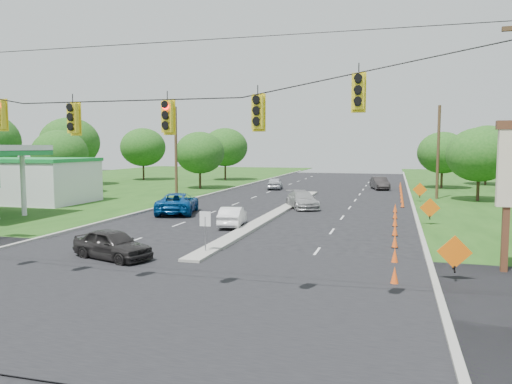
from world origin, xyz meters
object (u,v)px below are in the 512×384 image
(gas_station, at_px, (11,175))
(black_sedan, at_px, (112,244))
(white_sedan, at_px, (232,216))
(blue_pickup, at_px, (178,203))

(gas_station, xyz_separation_m, black_sedan, (19.98, -16.38, -1.88))
(black_sedan, bearing_deg, white_sedan, 6.18)
(gas_station, height_order, blue_pickup, gas_station)
(black_sedan, distance_m, blue_pickup, 15.52)
(white_sedan, bearing_deg, black_sedan, 68.40)
(blue_pickup, bearing_deg, black_sedan, 89.00)
(black_sedan, height_order, white_sedan, black_sedan)
(gas_station, distance_m, blue_pickup, 16.46)
(black_sedan, relative_size, white_sedan, 1.05)
(gas_station, bearing_deg, white_sedan, -15.11)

